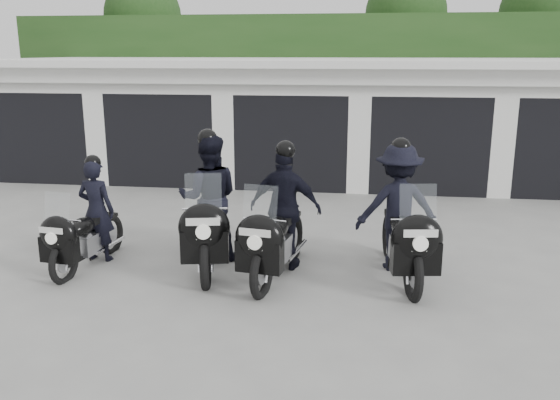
# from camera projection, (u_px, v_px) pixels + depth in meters

# --- Properties ---
(ground) EXTENTS (80.00, 80.00, 0.00)m
(ground) POSITION_uv_depth(u_px,v_px,m) (245.00, 278.00, 8.51)
(ground) COLOR gray
(ground) RESTS_ON ground
(garage_block) EXTENTS (16.40, 6.80, 2.96)m
(garage_block) POSITION_uv_depth(u_px,v_px,m) (302.00, 118.00, 15.90)
(garage_block) COLOR white
(garage_block) RESTS_ON ground
(background_vegetation) EXTENTS (20.00, 3.90, 5.80)m
(background_vegetation) POSITION_uv_depth(u_px,v_px,m) (327.00, 63.00, 20.19)
(background_vegetation) COLOR #1C3C16
(background_vegetation) RESTS_ON ground
(police_bike_a) EXTENTS (0.72, 1.96, 1.71)m
(police_bike_a) POSITION_uv_depth(u_px,v_px,m) (87.00, 222.00, 8.85)
(police_bike_a) COLOR black
(police_bike_a) RESTS_ON ground
(police_bike_b) EXTENTS (1.15, 2.39, 2.10)m
(police_bike_b) POSITION_uv_depth(u_px,v_px,m) (209.00, 207.00, 8.92)
(police_bike_b) COLOR black
(police_bike_b) RESTS_ON ground
(police_bike_c) EXTENTS (1.17, 2.27, 1.99)m
(police_bike_c) POSITION_uv_depth(u_px,v_px,m) (282.00, 217.00, 8.54)
(police_bike_c) COLOR black
(police_bike_c) RESTS_ON ground
(police_bike_d) EXTENTS (1.30, 2.32, 2.03)m
(police_bike_d) POSITION_uv_depth(u_px,v_px,m) (400.00, 216.00, 8.52)
(police_bike_d) COLOR black
(police_bike_d) RESTS_ON ground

